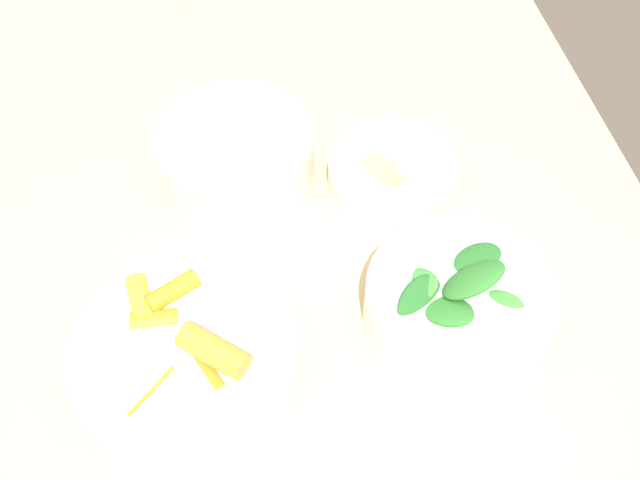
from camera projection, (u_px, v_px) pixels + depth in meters
ground_plane at (296, 462)px, 1.35m from camera, size 10.00×10.00×0.00m
dining_table at (281, 277)px, 0.82m from camera, size 1.31×0.76×0.77m
bowl_carrots at (188, 357)px, 0.59m from camera, size 0.19×0.19×0.07m
bowl_greens at (458, 304)px, 0.62m from camera, size 0.17×0.17×0.10m
bowl_beans_hotdog at (236, 157)px, 0.73m from camera, size 0.16×0.16×0.07m
bowl_cookies at (392, 173)px, 0.73m from camera, size 0.13×0.13×0.04m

